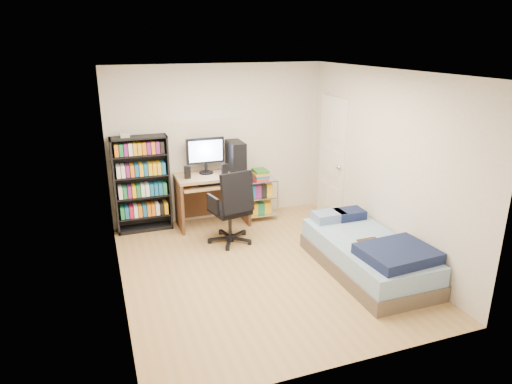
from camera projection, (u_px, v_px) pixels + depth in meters
name	position (u px, v px, depth m)	size (l,w,h in m)	color
room	(262.00, 177.00, 5.57)	(3.58, 4.08, 2.58)	tan
media_shelf	(142.00, 183.00, 6.95)	(0.84, 0.28, 1.55)	black
computer_desk	(217.00, 178.00, 7.25)	(1.11, 0.64, 1.40)	tan
office_chair	(232.00, 220.00, 6.62)	(0.78, 0.78, 1.11)	black
wire_cart	(260.00, 187.00, 7.46)	(0.54, 0.40, 0.84)	silver
bed	(368.00, 254.00, 5.82)	(0.97, 1.93, 0.55)	brown
door	(332.00, 159.00, 7.40)	(0.12, 0.80, 2.00)	silver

